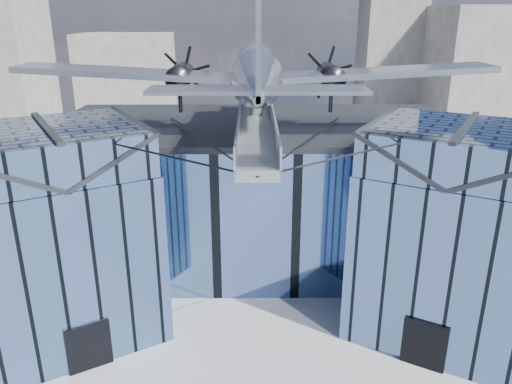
{
  "coord_description": "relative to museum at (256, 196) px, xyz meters",
  "views": [
    {
      "loc": [
        -0.2,
        -25.52,
        17.19
      ],
      "look_at": [
        0.0,
        2.0,
        7.2
      ],
      "focal_mm": 35.0,
      "sensor_mm": 36.0,
      "label": 1
    }
  ],
  "objects": [
    {
      "name": "ground_plane",
      "position": [
        -0.0,
        -5.82,
        -5.54
      ],
      "size": [
        120.0,
        120.0,
        0.0
      ],
      "primitive_type": "plane",
      "color": "#939397"
    },
    {
      "name": "museum",
      "position": [
        0.0,
        0.0,
        0.0
      ],
      "size": [
        32.88,
        24.5,
        17.6
      ],
      "color": "#4E6C9F",
      "rests_on": "ground"
    },
    {
      "name": "bg_towers",
      "position": [
        1.45,
        44.67,
        4.47
      ],
      "size": [
        77.0,
        24.5,
        26.0
      ],
      "color": "gray",
      "rests_on": "ground"
    }
  ]
}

